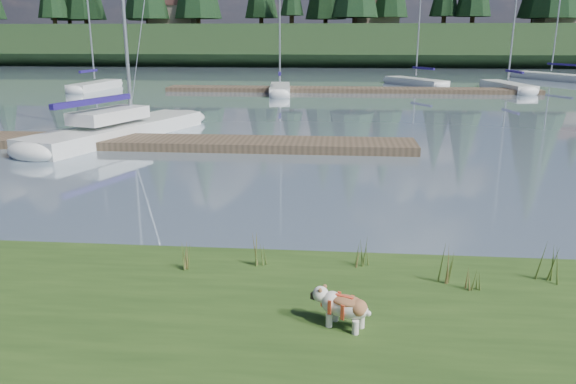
# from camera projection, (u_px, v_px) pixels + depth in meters

# --- Properties ---
(ground) EXTENTS (200.00, 200.00, 0.00)m
(ground) POSITION_uv_depth(u_px,v_px,m) (321.00, 92.00, 39.81)
(ground) COLOR gray
(ground) RESTS_ON ground
(ridge) EXTENTS (200.00, 20.00, 5.00)m
(ridge) POSITION_uv_depth(u_px,v_px,m) (332.00, 45.00, 80.39)
(ridge) COLOR black
(ridge) RESTS_ON ground
(bulldog) EXTENTS (0.78, 0.54, 0.46)m
(bulldog) POSITION_uv_depth(u_px,v_px,m) (344.00, 305.00, 6.89)
(bulldog) COLOR silver
(bulldog) RESTS_ON bank
(sailboat_main) EXTENTS (4.93, 9.82, 13.89)m
(sailboat_main) POSITION_uv_depth(u_px,v_px,m) (131.00, 125.00, 22.29)
(sailboat_main) COLOR silver
(sailboat_main) RESTS_ON ground
(dock_near) EXTENTS (16.00, 2.00, 0.30)m
(dock_near) POSITION_uv_depth(u_px,v_px,m) (189.00, 143.00, 19.98)
(dock_near) COLOR #4C3D2C
(dock_near) RESTS_ON ground
(dock_far) EXTENTS (26.00, 2.20, 0.30)m
(dock_far) POSITION_uv_depth(u_px,v_px,m) (349.00, 90.00, 39.60)
(dock_far) COLOR #4C3D2C
(dock_far) RESTS_ON ground
(sailboat_bg_0) EXTENTS (1.81, 6.81, 9.91)m
(sailboat_bg_0) POSITION_uv_depth(u_px,v_px,m) (99.00, 85.00, 41.66)
(sailboat_bg_0) COLOR silver
(sailboat_bg_0) RESTS_ON ground
(sailboat_bg_2) EXTENTS (1.93, 6.73, 10.12)m
(sailboat_bg_2) POSITION_uv_depth(u_px,v_px,m) (280.00, 88.00, 39.00)
(sailboat_bg_2) COLOR silver
(sailboat_bg_2) RESTS_ON ground
(sailboat_bg_3) EXTENTS (4.89, 7.14, 10.92)m
(sailboat_bg_3) POSITION_uv_depth(u_px,v_px,m) (411.00, 81.00, 45.09)
(sailboat_bg_3) COLOR silver
(sailboat_bg_3) RESTS_ON ground
(sailboat_bg_4) EXTENTS (2.58, 7.51, 10.94)m
(sailboat_bg_4) POSITION_uv_depth(u_px,v_px,m) (504.00, 85.00, 41.19)
(sailboat_bg_4) COLOR silver
(sailboat_bg_4) RESTS_ON ground
(sailboat_bg_5) EXTENTS (5.60, 8.94, 12.85)m
(sailboat_bg_5) POSITION_uv_depth(u_px,v_px,m) (544.00, 76.00, 51.27)
(sailboat_bg_5) COLOR silver
(sailboat_bg_5) RESTS_ON ground
(weed_0) EXTENTS (0.17, 0.14, 0.55)m
(weed_0) POSITION_uv_depth(u_px,v_px,m) (260.00, 252.00, 8.75)
(weed_0) COLOR #475B23
(weed_0) RESTS_ON bank
(weed_1) EXTENTS (0.17, 0.14, 0.56)m
(weed_1) POSITION_uv_depth(u_px,v_px,m) (363.00, 253.00, 8.70)
(weed_1) COLOR #475B23
(weed_1) RESTS_ON bank
(weed_2) EXTENTS (0.17, 0.14, 0.74)m
(weed_2) POSITION_uv_depth(u_px,v_px,m) (449.00, 263.00, 8.10)
(weed_2) COLOR #475B23
(weed_2) RESTS_ON bank
(weed_3) EXTENTS (0.17, 0.14, 0.45)m
(weed_3) POSITION_uv_depth(u_px,v_px,m) (186.00, 257.00, 8.67)
(weed_3) COLOR #475B23
(weed_3) RESTS_ON bank
(weed_4) EXTENTS (0.17, 0.14, 0.39)m
(weed_4) POSITION_uv_depth(u_px,v_px,m) (475.00, 280.00, 7.91)
(weed_4) COLOR #475B23
(weed_4) RESTS_ON bank
(weed_5) EXTENTS (0.17, 0.14, 0.70)m
(weed_5) POSITION_uv_depth(u_px,v_px,m) (549.00, 263.00, 8.14)
(weed_5) COLOR #475B23
(weed_5) RESTS_ON bank
(mud_lip) EXTENTS (60.00, 0.50, 0.14)m
(mud_lip) POSITION_uv_depth(u_px,v_px,m) (257.00, 266.00, 9.48)
(mud_lip) COLOR #33281C
(mud_lip) RESTS_ON ground
(house_0) EXTENTS (6.30, 5.30, 4.65)m
(house_0) POSITION_uv_depth(u_px,v_px,m) (174.00, 10.00, 78.14)
(house_0) COLOR gray
(house_0) RESTS_ON ridge
(house_1) EXTENTS (6.30, 5.30, 4.65)m
(house_1) POSITION_uv_depth(u_px,v_px,m) (376.00, 9.00, 76.65)
(house_1) COLOR gray
(house_1) RESTS_ON ridge
(house_2) EXTENTS (6.30, 5.30, 4.65)m
(house_2) POSITION_uv_depth(u_px,v_px,m) (564.00, 8.00, 72.63)
(house_2) COLOR gray
(house_2) RESTS_ON ridge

